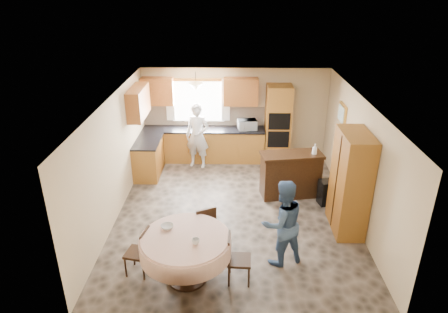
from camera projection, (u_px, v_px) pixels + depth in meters
name	position (u px, v px, depth m)	size (l,w,h in m)	color
floor	(235.00, 212.00, 8.68)	(5.00, 6.00, 0.01)	brown
ceiling	(236.00, 100.00, 7.65)	(5.00, 6.00, 0.01)	white
wall_back	(235.00, 114.00, 10.90)	(5.00, 0.02, 2.50)	tan
wall_front	(237.00, 251.00, 5.43)	(5.00, 0.02, 2.50)	tan
wall_left	(114.00, 158.00, 8.21)	(0.02, 6.00, 2.50)	tan
wall_right	(358.00, 160.00, 8.12)	(0.02, 6.00, 2.50)	tan
window	(198.00, 101.00, 10.76)	(1.40, 0.03, 1.10)	white
curtain_left	(170.00, 100.00, 10.70)	(0.22, 0.02, 1.15)	white
curtain_right	(226.00, 100.00, 10.68)	(0.22, 0.02, 1.15)	white
base_cab_back	(204.00, 145.00, 10.98)	(3.30, 0.60, 0.88)	#B47A30
counter_back	(203.00, 129.00, 10.79)	(3.30, 0.64, 0.04)	black
base_cab_left	(149.00, 158.00, 10.18)	(0.60, 1.20, 0.88)	#B47A30
counter_left	(147.00, 141.00, 9.99)	(0.64, 1.20, 0.04)	black
backsplash	(204.00, 116.00, 10.94)	(3.30, 0.02, 0.55)	#CCAF90
wall_cab_left	(158.00, 91.00, 10.52)	(0.85, 0.33, 0.72)	#B4612D
wall_cab_right	(241.00, 92.00, 10.48)	(0.90, 0.33, 0.72)	#B4612D
wall_cab_side	(138.00, 102.00, 9.58)	(0.33, 1.20, 0.72)	#B4612D
oven_tower	(278.00, 124.00, 10.67)	(0.66, 0.62, 2.12)	#B47A30
oven_upper	(279.00, 122.00, 10.31)	(0.56, 0.01, 0.45)	black
oven_lower	(278.00, 139.00, 10.51)	(0.56, 0.01, 0.45)	black
pendant	(196.00, 87.00, 10.11)	(0.36, 0.36, 0.18)	beige
sideboard	(290.00, 176.00, 9.16)	(1.38, 0.57, 0.99)	#35200E
space_heater	(328.00, 192.00, 8.88)	(0.42, 0.29, 0.57)	black
cupboard	(350.00, 183.00, 7.72)	(0.54, 1.07, 2.05)	#B47A30
dining_table	(186.00, 246.00, 6.48)	(1.49, 1.49, 0.85)	#35200E
chair_left	(141.00, 250.00, 6.69)	(0.45, 0.45, 0.87)	#35200E
chair_back	(205.00, 225.00, 7.31)	(0.53, 0.53, 0.92)	#35200E
chair_right	(235.00, 256.00, 6.53)	(0.40, 0.40, 0.87)	#35200E
framed_picture	(342.00, 114.00, 9.21)	(0.06, 0.56, 0.46)	gold
microwave	(247.00, 125.00, 10.65)	(0.49, 0.33, 0.27)	silver
person_sink	(197.00, 136.00, 10.44)	(0.63, 0.41, 1.72)	silver
person_dining	(282.00, 223.00, 6.85)	(0.78, 0.61, 1.60)	#3A567F
bowl_sideboard	(281.00, 155.00, 8.95)	(0.23, 0.23, 0.06)	#B2B2B2
bottle_sideboard	(315.00, 150.00, 8.88)	(0.12, 0.12, 0.30)	silver
cup_table	(196.00, 241.00, 6.21)	(0.12, 0.12, 0.09)	#B2B2B2
bowl_table	(167.00, 227.00, 6.60)	(0.21, 0.21, 0.07)	#B2B2B2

